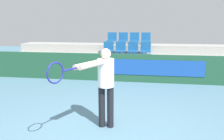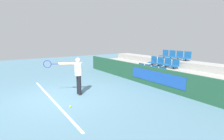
{
  "view_description": "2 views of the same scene",
  "coord_description": "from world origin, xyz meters",
  "px_view_note": "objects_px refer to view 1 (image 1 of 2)",
  "views": [
    {
      "loc": [
        0.78,
        -3.21,
        2.05
      ],
      "look_at": [
        -0.07,
        2.43,
        0.82
      ],
      "focal_mm": 35.0,
      "sensor_mm": 36.0,
      "label": 1
    },
    {
      "loc": [
        6.85,
        -1.98,
        2.41
      ],
      "look_at": [
        0.38,
        2.29,
        0.97
      ],
      "focal_mm": 28.0,
      "sensor_mm": 36.0,
      "label": 2
    }
  ],
  "objects_px": {
    "stadium_chair_10": "(134,39)",
    "stadium_chair_8": "(112,39)",
    "stadium_chair_0": "(104,61)",
    "tennis_player": "(103,80)",
    "stadium_chair_9": "(123,39)",
    "stadium_chair_3": "(145,62)",
    "stadium_chair_5": "(120,49)",
    "stadium_chair_7": "(146,49)",
    "stadium_chair_2": "(131,62)",
    "stadium_chair_4": "(108,49)",
    "stadium_chair_6": "(133,49)",
    "stadium_chair_1": "(117,61)",
    "stadium_chair_11": "(146,39)"
  },
  "relations": [
    {
      "from": "stadium_chair_10",
      "to": "stadium_chair_8",
      "type": "bearing_deg",
      "value": 180.0
    },
    {
      "from": "stadium_chair_0",
      "to": "tennis_player",
      "type": "relative_size",
      "value": 0.34
    },
    {
      "from": "stadium_chair_8",
      "to": "stadium_chair_9",
      "type": "xyz_separation_m",
      "value": [
        0.54,
        0.0,
        0.0
      ]
    },
    {
      "from": "stadium_chair_3",
      "to": "stadium_chair_5",
      "type": "height_order",
      "value": "stadium_chair_5"
    },
    {
      "from": "stadium_chair_7",
      "to": "stadium_chair_10",
      "type": "height_order",
      "value": "stadium_chair_10"
    },
    {
      "from": "stadium_chair_8",
      "to": "stadium_chair_10",
      "type": "bearing_deg",
      "value": 0.0
    },
    {
      "from": "stadium_chair_8",
      "to": "stadium_chair_9",
      "type": "height_order",
      "value": "same"
    },
    {
      "from": "stadium_chair_3",
      "to": "tennis_player",
      "type": "bearing_deg",
      "value": -100.24
    },
    {
      "from": "stadium_chair_2",
      "to": "stadium_chair_3",
      "type": "xyz_separation_m",
      "value": [
        0.54,
        0.0,
        0.0
      ]
    },
    {
      "from": "stadium_chair_9",
      "to": "stadium_chair_4",
      "type": "bearing_deg",
      "value": -116.93
    },
    {
      "from": "stadium_chair_4",
      "to": "tennis_player",
      "type": "height_order",
      "value": "tennis_player"
    },
    {
      "from": "stadium_chair_6",
      "to": "tennis_player",
      "type": "relative_size",
      "value": 0.34
    },
    {
      "from": "stadium_chair_4",
      "to": "stadium_chair_1",
      "type": "bearing_deg",
      "value": -63.07
    },
    {
      "from": "stadium_chair_0",
      "to": "stadium_chair_8",
      "type": "distance_m",
      "value": 2.24
    },
    {
      "from": "stadium_chair_4",
      "to": "tennis_player",
      "type": "relative_size",
      "value": 0.34
    },
    {
      "from": "stadium_chair_3",
      "to": "stadium_chair_0",
      "type": "bearing_deg",
      "value": 180.0
    },
    {
      "from": "stadium_chair_0",
      "to": "stadium_chair_6",
      "type": "height_order",
      "value": "stadium_chair_6"
    },
    {
      "from": "stadium_chair_6",
      "to": "stadium_chair_8",
      "type": "xyz_separation_m",
      "value": [
        -1.08,
        1.06,
        0.36
      ]
    },
    {
      "from": "stadium_chair_6",
      "to": "stadium_chair_3",
      "type": "bearing_deg",
      "value": -63.07
    },
    {
      "from": "stadium_chair_6",
      "to": "stadium_chair_10",
      "type": "bearing_deg",
      "value": 90.0
    },
    {
      "from": "stadium_chair_10",
      "to": "tennis_player",
      "type": "bearing_deg",
      "value": -92.21
    },
    {
      "from": "stadium_chair_0",
      "to": "stadium_chair_11",
      "type": "xyz_separation_m",
      "value": [
        1.61,
        2.12,
        0.72
      ]
    },
    {
      "from": "stadium_chair_3",
      "to": "stadium_chair_2",
      "type": "bearing_deg",
      "value": 180.0
    },
    {
      "from": "stadium_chair_9",
      "to": "stadium_chair_10",
      "type": "distance_m",
      "value": 0.54
    },
    {
      "from": "stadium_chair_1",
      "to": "stadium_chair_10",
      "type": "relative_size",
      "value": 1.0
    },
    {
      "from": "stadium_chair_10",
      "to": "stadium_chair_11",
      "type": "xyz_separation_m",
      "value": [
        0.54,
        0.0,
        0.0
      ]
    },
    {
      "from": "stadium_chair_7",
      "to": "stadium_chair_3",
      "type": "bearing_deg",
      "value": -90.0
    },
    {
      "from": "stadium_chair_4",
      "to": "stadium_chair_10",
      "type": "distance_m",
      "value": 1.55
    },
    {
      "from": "stadium_chair_7",
      "to": "tennis_player",
      "type": "height_order",
      "value": "tennis_player"
    },
    {
      "from": "stadium_chair_1",
      "to": "stadium_chair_2",
      "type": "height_order",
      "value": "same"
    },
    {
      "from": "stadium_chair_9",
      "to": "stadium_chair_2",
      "type": "bearing_deg",
      "value": -75.75
    },
    {
      "from": "stadium_chair_9",
      "to": "stadium_chair_6",
      "type": "bearing_deg",
      "value": -63.07
    },
    {
      "from": "stadium_chair_4",
      "to": "stadium_chair_9",
      "type": "bearing_deg",
      "value": 63.07
    },
    {
      "from": "stadium_chair_1",
      "to": "stadium_chair_11",
      "type": "distance_m",
      "value": 2.48
    },
    {
      "from": "stadium_chair_5",
      "to": "stadium_chair_1",
      "type": "bearing_deg",
      "value": -90.0
    },
    {
      "from": "stadium_chair_5",
      "to": "stadium_chair_10",
      "type": "relative_size",
      "value": 1.0
    },
    {
      "from": "stadium_chair_6",
      "to": "stadium_chair_9",
      "type": "bearing_deg",
      "value": 116.93
    },
    {
      "from": "stadium_chair_5",
      "to": "stadium_chair_9",
      "type": "xyz_separation_m",
      "value": [
        0.0,
        1.06,
        0.36
      ]
    },
    {
      "from": "stadium_chair_6",
      "to": "stadium_chair_8",
      "type": "bearing_deg",
      "value": 135.46
    },
    {
      "from": "stadium_chair_0",
      "to": "stadium_chair_2",
      "type": "height_order",
      "value": "same"
    },
    {
      "from": "stadium_chair_7",
      "to": "stadium_chair_9",
      "type": "height_order",
      "value": "stadium_chair_9"
    },
    {
      "from": "stadium_chair_7",
      "to": "stadium_chair_8",
      "type": "bearing_deg",
      "value": 146.73
    },
    {
      "from": "stadium_chair_7",
      "to": "stadium_chair_11",
      "type": "distance_m",
      "value": 1.12
    },
    {
      "from": "stadium_chair_3",
      "to": "stadium_chair_8",
      "type": "bearing_deg",
      "value": 127.31
    },
    {
      "from": "stadium_chair_2",
      "to": "tennis_player",
      "type": "bearing_deg",
      "value": -93.28
    },
    {
      "from": "stadium_chair_4",
      "to": "stadium_chair_7",
      "type": "relative_size",
      "value": 1.0
    },
    {
      "from": "stadium_chair_0",
      "to": "stadium_chair_10",
      "type": "bearing_deg",
      "value": 63.07
    },
    {
      "from": "stadium_chair_6",
      "to": "tennis_player",
      "type": "xyz_separation_m",
      "value": [
        -0.25,
        -5.42,
        0.02
      ]
    },
    {
      "from": "stadium_chair_2",
      "to": "stadium_chair_8",
      "type": "height_order",
      "value": "stadium_chair_8"
    },
    {
      "from": "stadium_chair_4",
      "to": "stadium_chair_9",
      "type": "relative_size",
      "value": 1.0
    }
  ]
}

